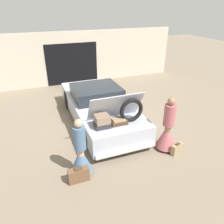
% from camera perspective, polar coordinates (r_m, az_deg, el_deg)
% --- Properties ---
extents(ground_plane, '(40.00, 40.00, 0.00)m').
position_cam_1_polar(ground_plane, '(8.54, -3.29, -2.07)').
color(ground_plane, '#7F705B').
extents(garage_wall_back, '(12.00, 0.14, 2.80)m').
position_cam_1_polar(garage_wall_back, '(12.41, -10.52, 13.61)').
color(garage_wall_back, beige).
rests_on(garage_wall_back, ground_plane).
extents(car, '(2.01, 5.03, 1.74)m').
position_cam_1_polar(car, '(8.26, -3.38, 1.52)').
color(car, '#B2B7C6').
rests_on(car, ground_plane).
extents(person_left, '(0.59, 0.59, 1.64)m').
position_cam_1_polar(person_left, '(5.79, -8.14, -11.11)').
color(person_left, tan).
rests_on(person_left, ground_plane).
extents(person_right, '(0.64, 0.64, 1.73)m').
position_cam_1_polar(person_right, '(6.84, 14.29, -4.94)').
color(person_right, '#997051').
rests_on(person_right, ground_plane).
extents(suitcase_beside_left_person, '(0.54, 0.21, 0.41)m').
position_cam_1_polar(suitcase_beside_left_person, '(5.82, -8.69, -15.92)').
color(suitcase_beside_left_person, brown).
rests_on(suitcase_beside_left_person, ground_plane).
extents(suitcase_beside_right_person, '(0.45, 0.26, 0.35)m').
position_cam_1_polar(suitcase_beside_right_person, '(6.95, 16.65, -9.17)').
color(suitcase_beside_right_person, '#9E8460').
rests_on(suitcase_beside_right_person, ground_plane).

